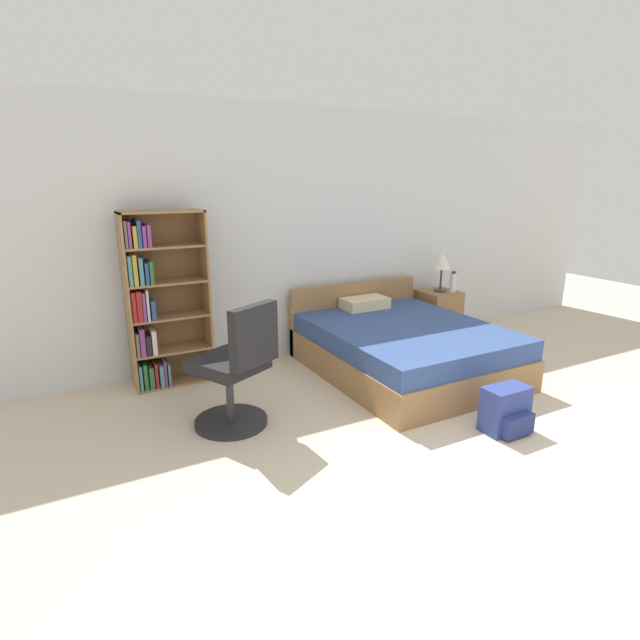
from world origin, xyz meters
TOP-DOWN VIEW (x-y plane):
  - ground_plane at (0.00, 0.00)m, footprint 14.00×14.00m
  - wall_back at (0.00, 3.23)m, footprint 9.00×0.06m
  - bookshelf at (-1.53, 2.96)m, footprint 0.72×0.31m
  - bed at (0.65, 2.19)m, footprint 1.60×1.98m
  - office_chair at (-1.20, 1.81)m, footprint 0.66×0.71m
  - nightstand at (1.74, 2.89)m, footprint 0.43×0.46m
  - table_lamp at (1.74, 2.88)m, footprint 0.21×0.21m
  - water_bottle at (1.84, 2.78)m, footprint 0.08×0.08m
  - backpack_blue at (0.59, 0.78)m, footprint 0.36×0.28m

SIDE VIEW (x-z plane):
  - ground_plane at x=0.00m, z-range 0.00..0.00m
  - backpack_blue at x=0.59m, z-range -0.01..0.35m
  - bed at x=0.65m, z-range -0.12..0.63m
  - nightstand at x=1.74m, z-range 0.00..0.57m
  - office_chair at x=-1.20m, z-range -0.04..0.97m
  - water_bottle at x=1.84m, z-range 0.57..0.81m
  - bookshelf at x=-1.53m, z-range -0.02..1.59m
  - table_lamp at x=1.74m, z-range 0.69..1.16m
  - wall_back at x=0.00m, z-range 0.00..2.60m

